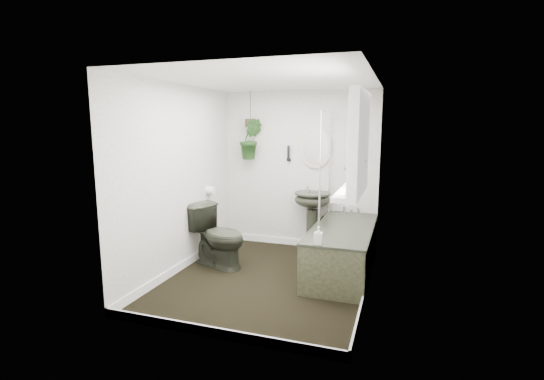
% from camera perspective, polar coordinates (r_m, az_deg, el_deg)
% --- Properties ---
extents(floor, '(2.30, 2.80, 0.02)m').
position_cam_1_polar(floor, '(4.81, -0.58, -12.85)').
color(floor, black).
rests_on(floor, ground).
extents(ceiling, '(2.30, 2.80, 0.02)m').
position_cam_1_polar(ceiling, '(4.48, -0.63, 15.81)').
color(ceiling, white).
rests_on(ceiling, ground).
extents(wall_back, '(2.30, 0.02, 2.30)m').
position_cam_1_polar(wall_back, '(5.84, 3.93, 2.89)').
color(wall_back, silver).
rests_on(wall_back, ground).
extents(wall_front, '(2.30, 0.02, 2.30)m').
position_cam_1_polar(wall_front, '(3.22, -8.85, -2.56)').
color(wall_front, silver).
rests_on(wall_front, ground).
extents(wall_left, '(0.02, 2.80, 2.30)m').
position_cam_1_polar(wall_left, '(5.00, -13.29, 1.56)').
color(wall_left, silver).
rests_on(wall_left, ground).
extents(wall_right, '(0.02, 2.80, 2.30)m').
position_cam_1_polar(wall_right, '(4.27, 14.29, 0.20)').
color(wall_right, silver).
rests_on(wall_right, ground).
extents(skirting, '(2.30, 2.80, 0.10)m').
position_cam_1_polar(skirting, '(4.78, -0.58, -12.18)').
color(skirting, white).
rests_on(skirting, floor).
extents(bathtub, '(0.72, 1.72, 0.58)m').
position_cam_1_polar(bathtub, '(4.99, 10.16, -8.50)').
color(bathtub, '#25281E').
rests_on(bathtub, floor).
extents(bath_screen, '(0.04, 0.72, 1.40)m').
position_cam_1_polar(bath_screen, '(5.31, 7.72, 3.59)').
color(bath_screen, silver).
rests_on(bath_screen, bathtub).
extents(shower_box, '(0.20, 0.10, 0.35)m').
position_cam_1_polar(shower_box, '(5.59, 11.81, 6.54)').
color(shower_box, white).
rests_on(shower_box, wall_back).
extents(oval_mirror, '(0.46, 0.03, 0.62)m').
position_cam_1_polar(oval_mirror, '(5.71, 6.31, 6.24)').
color(oval_mirror, beige).
rests_on(oval_mirror, wall_back).
extents(wall_sconce, '(0.04, 0.04, 0.22)m').
position_cam_1_polar(wall_sconce, '(5.81, 2.40, 5.35)').
color(wall_sconce, black).
rests_on(wall_sconce, wall_back).
extents(toilet_roll_holder, '(0.11, 0.11, 0.11)m').
position_cam_1_polar(toilet_roll_holder, '(5.60, -8.92, -0.05)').
color(toilet_roll_holder, white).
rests_on(toilet_roll_holder, wall_left).
extents(window_recess, '(0.08, 1.00, 0.90)m').
position_cam_1_polar(window_recess, '(3.53, 12.60, 6.56)').
color(window_recess, white).
rests_on(window_recess, wall_right).
extents(window_sill, '(0.18, 1.00, 0.04)m').
position_cam_1_polar(window_sill, '(3.58, 11.24, -0.12)').
color(window_sill, white).
rests_on(window_sill, wall_right).
extents(window_blinds, '(0.01, 0.86, 0.76)m').
position_cam_1_polar(window_blinds, '(3.53, 11.87, 6.59)').
color(window_blinds, white).
rests_on(window_blinds, wall_right).
extents(toilet, '(0.88, 0.68, 0.80)m').
position_cam_1_polar(toilet, '(5.15, -7.77, -6.57)').
color(toilet, '#25281E').
rests_on(toilet, floor).
extents(pedestal_sink, '(0.59, 0.54, 0.87)m').
position_cam_1_polar(pedestal_sink, '(5.73, 5.80, -4.56)').
color(pedestal_sink, '#25281E').
rests_on(pedestal_sink, floor).
extents(sill_plant, '(0.26, 0.24, 0.25)m').
position_cam_1_polar(sill_plant, '(3.73, 11.89, 2.49)').
color(sill_plant, black).
rests_on(sill_plant, window_sill).
extents(hanging_plant, '(0.40, 0.36, 0.59)m').
position_cam_1_polar(hanging_plant, '(5.87, -3.10, 7.36)').
color(hanging_plant, black).
rests_on(hanging_plant, ceiling).
extents(soap_bottle, '(0.09, 0.09, 0.19)m').
position_cam_1_polar(soap_bottle, '(4.15, 6.73, -6.55)').
color(soap_bottle, '#312E2E').
rests_on(soap_bottle, bathtub).
extents(hanging_pot, '(0.16, 0.16, 0.12)m').
position_cam_1_polar(hanging_pot, '(5.86, -3.12, 9.67)').
color(hanging_pot, '#342B1D').
rests_on(hanging_pot, ceiling).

